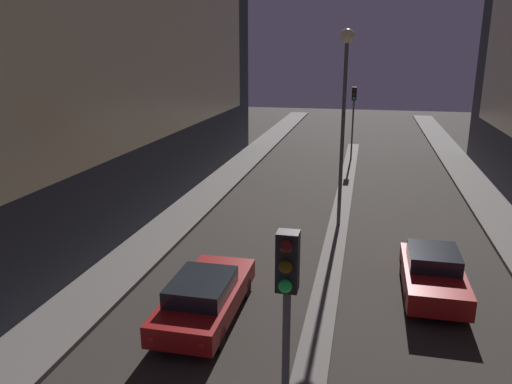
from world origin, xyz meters
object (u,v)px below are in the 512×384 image
at_px(street_lamp, 345,89).
at_px(car_right_lane, 433,274).
at_px(traffic_light_near, 286,320).
at_px(car_left_lane, 205,296).
at_px(traffic_light_mid, 354,107).

relative_size(street_lamp, car_right_lane, 2.03).
bearing_deg(traffic_light_near, car_right_lane, 69.63).
bearing_deg(traffic_light_near, car_left_lane, 118.98).
bearing_deg(car_right_lane, car_left_lane, -156.05).
distance_m(traffic_light_mid, street_lamp, 14.44).
relative_size(car_left_lane, car_right_lane, 1.17).
bearing_deg(traffic_light_mid, car_left_lane, -98.25).
xyz_separation_m(street_lamp, car_right_lane, (3.34, -5.79, -5.35)).
distance_m(traffic_light_near, street_lamp, 14.96).
bearing_deg(traffic_light_near, traffic_light_mid, 90.00).
xyz_separation_m(traffic_light_near, street_lamp, (0.00, 14.78, 2.28)).
bearing_deg(car_left_lane, traffic_light_near, -61.02).
xyz_separation_m(traffic_light_mid, car_right_lane, (3.34, -20.05, -3.07)).
distance_m(street_lamp, car_left_lane, 10.80).
xyz_separation_m(traffic_light_near, car_right_lane, (3.34, 8.99, -3.07)).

